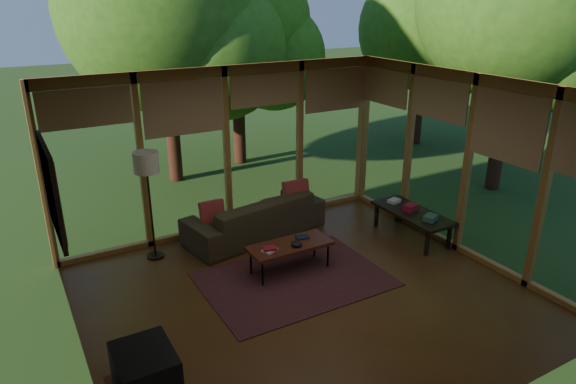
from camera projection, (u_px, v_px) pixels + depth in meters
floor at (307, 296)px, 6.75m from camera, size 5.50×5.50×0.00m
ceiling at (310, 90)px, 5.78m from camera, size 5.50×5.50×0.00m
wall_left at (68, 254)px, 4.99m from camera, size 0.04×5.00×2.70m
wall_front at (468, 299)px, 4.23m from camera, size 5.50×0.04×2.70m
window_wall_back at (227, 151)px, 8.29m from camera, size 5.50×0.12×2.70m
window_wall_right at (467, 166)px, 7.54m from camera, size 0.12×5.00×2.70m
exterior_lawn at (386, 116)px, 16.94m from camera, size 40.00×40.00×0.00m
tree_nw at (162, 9)px, 9.86m from camera, size 4.01×4.01×5.47m
tree_ne at (234, 25)px, 11.17m from camera, size 3.35×3.35×4.78m
tree_far at (420, 29)px, 12.67m from camera, size 3.05×3.05×4.46m
rug at (294, 279)px, 7.13m from camera, size 2.49×1.76×0.01m
sofa at (255, 216)px, 8.35m from camera, size 2.43×1.27×0.67m
pillow_left at (212, 213)px, 7.88m from camera, size 0.37×0.20×0.39m
pillow_right at (296, 194)px, 8.57m from camera, size 0.44×0.23×0.46m
ct_book_lower at (270, 250)px, 7.01m from camera, size 0.24×0.21×0.03m
ct_book_upper at (270, 248)px, 7.00m from camera, size 0.21×0.17×0.03m
ct_book_side at (302, 237)px, 7.40m from camera, size 0.21×0.18×0.03m
ct_bowl at (297, 244)px, 7.15m from camera, size 0.16×0.16×0.07m
television at (146, 378)px, 4.08m from camera, size 0.45×0.55×0.50m
console_book_a at (431, 218)px, 7.90m from camera, size 0.28×0.24×0.08m
console_book_b at (411, 207)px, 8.26m from camera, size 0.26×0.21×0.10m
console_book_c at (394, 201)px, 8.59m from camera, size 0.23×0.19×0.05m
floor_lamp at (147, 169)px, 7.26m from camera, size 0.36×0.36×1.65m
coffee_table at (290, 246)px, 7.23m from camera, size 1.20×0.50×0.43m
side_console at (412, 214)px, 8.25m from camera, size 0.60×1.40×0.46m
wall_painting at (52, 190)px, 6.07m from camera, size 0.06×1.35×1.15m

